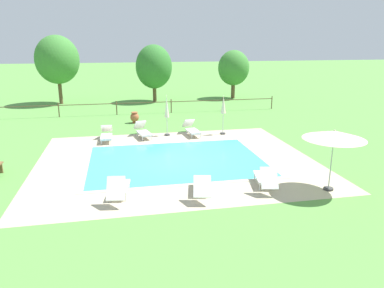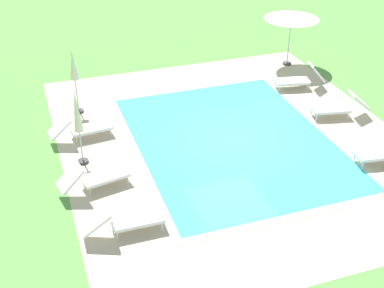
{
  "view_description": "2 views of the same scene",
  "coord_description": "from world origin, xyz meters",
  "px_view_note": "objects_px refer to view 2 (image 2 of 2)",
  "views": [
    {
      "loc": [
        -2.48,
        -16.0,
        5.37
      ],
      "look_at": [
        0.86,
        0.5,
        0.6
      ],
      "focal_mm": 34.27,
      "sensor_mm": 36.0,
      "label": 1
    },
    {
      "loc": [
        -13.07,
        5.8,
        8.49
      ],
      "look_at": [
        -1.48,
        1.85,
        1.06
      ],
      "focal_mm": 48.72,
      "sensor_mm": 36.0,
      "label": 2
    }
  ],
  "objects_px": {
    "patio_umbrella_open_foreground": "(292,15)",
    "patio_umbrella_closed_row_west": "(74,70)",
    "sun_lounger_north_end": "(299,79)",
    "sun_lounger_south_mid": "(339,107)",
    "sun_lounger_north_far": "(82,128)",
    "patio_umbrella_closed_row_mid_west": "(77,117)",
    "sun_lounger_south_far": "(125,220)",
    "sun_lounger_north_near_steps": "(95,177)"
  },
  "relations": [
    {
      "from": "patio_umbrella_open_foreground",
      "to": "patio_umbrella_closed_row_west",
      "type": "relative_size",
      "value": 1.0
    },
    {
      "from": "sun_lounger_north_end",
      "to": "sun_lounger_south_mid",
      "type": "relative_size",
      "value": 0.96
    },
    {
      "from": "sun_lounger_north_far",
      "to": "patio_umbrella_closed_row_west",
      "type": "bearing_deg",
      "value": -4.07
    },
    {
      "from": "sun_lounger_north_far",
      "to": "patio_umbrella_closed_row_mid_west",
      "type": "xyz_separation_m",
      "value": [
        -1.43,
        0.22,
        1.17
      ]
    },
    {
      "from": "sun_lounger_south_far",
      "to": "sun_lounger_north_near_steps",
      "type": "bearing_deg",
      "value": 10.71
    },
    {
      "from": "sun_lounger_south_mid",
      "to": "sun_lounger_north_end",
      "type": "bearing_deg",
      "value": 3.74
    },
    {
      "from": "sun_lounger_south_mid",
      "to": "sun_lounger_south_far",
      "type": "relative_size",
      "value": 1.01
    },
    {
      "from": "sun_lounger_north_near_steps",
      "to": "patio_umbrella_open_foreground",
      "type": "xyz_separation_m",
      "value": [
        6.22,
        -9.12,
        1.72
      ]
    },
    {
      "from": "patio_umbrella_closed_row_mid_west",
      "to": "patio_umbrella_open_foreground",
      "type": "bearing_deg",
      "value": -62.61
    },
    {
      "from": "sun_lounger_north_near_steps",
      "to": "sun_lounger_south_far",
      "type": "distance_m",
      "value": 2.07
    },
    {
      "from": "sun_lounger_south_mid",
      "to": "patio_umbrella_closed_row_mid_west",
      "type": "height_order",
      "value": "patio_umbrella_closed_row_mid_west"
    },
    {
      "from": "patio_umbrella_open_foreground",
      "to": "patio_umbrella_closed_row_mid_west",
      "type": "height_order",
      "value": "patio_umbrella_closed_row_mid_west"
    },
    {
      "from": "patio_umbrella_open_foreground",
      "to": "patio_umbrella_closed_row_west",
      "type": "distance_m",
      "value": 9.06
    },
    {
      "from": "sun_lounger_north_end",
      "to": "patio_umbrella_open_foreground",
      "type": "relative_size",
      "value": 0.85
    },
    {
      "from": "sun_lounger_north_near_steps",
      "to": "sun_lounger_south_mid",
      "type": "relative_size",
      "value": 1.0
    },
    {
      "from": "patio_umbrella_closed_row_west",
      "to": "patio_umbrella_closed_row_mid_west",
      "type": "distance_m",
      "value": 3.3
    },
    {
      "from": "sun_lounger_north_near_steps",
      "to": "patio_umbrella_closed_row_west",
      "type": "relative_size",
      "value": 0.88
    },
    {
      "from": "sun_lounger_north_end",
      "to": "patio_umbrella_closed_row_mid_west",
      "type": "xyz_separation_m",
      "value": [
        -2.56,
        8.58,
        1.16
      ]
    },
    {
      "from": "patio_umbrella_closed_row_west",
      "to": "sun_lounger_south_mid",
      "type": "bearing_deg",
      "value": -110.86
    },
    {
      "from": "sun_lounger_north_near_steps",
      "to": "sun_lounger_south_mid",
      "type": "height_order",
      "value": "sun_lounger_north_near_steps"
    },
    {
      "from": "patio_umbrella_closed_row_mid_west",
      "to": "patio_umbrella_closed_row_west",
      "type": "bearing_deg",
      "value": -6.13
    },
    {
      "from": "sun_lounger_north_far",
      "to": "sun_lounger_south_mid",
      "type": "relative_size",
      "value": 0.99
    },
    {
      "from": "sun_lounger_south_far",
      "to": "patio_umbrella_open_foreground",
      "type": "xyz_separation_m",
      "value": [
        8.25,
        -8.74,
        1.73
      ]
    },
    {
      "from": "sun_lounger_north_near_steps",
      "to": "patio_umbrella_closed_row_west",
      "type": "xyz_separation_m",
      "value": [
        4.7,
        -0.2,
        1.21
      ]
    },
    {
      "from": "patio_umbrella_closed_row_west",
      "to": "patio_umbrella_closed_row_mid_west",
      "type": "height_order",
      "value": "patio_umbrella_closed_row_mid_west"
    },
    {
      "from": "sun_lounger_north_far",
      "to": "patio_umbrella_open_foreground",
      "type": "distance_m",
      "value": 9.81
    },
    {
      "from": "sun_lounger_north_near_steps",
      "to": "sun_lounger_north_far",
      "type": "xyz_separation_m",
      "value": [
        2.84,
        -0.07,
        -0.0
      ]
    },
    {
      "from": "sun_lounger_north_near_steps",
      "to": "sun_lounger_south_far",
      "type": "xyz_separation_m",
      "value": [
        -2.03,
        -0.38,
        -0.01
      ]
    },
    {
      "from": "sun_lounger_north_far",
      "to": "patio_umbrella_closed_row_west",
      "type": "height_order",
      "value": "patio_umbrella_closed_row_west"
    },
    {
      "from": "patio_umbrella_closed_row_mid_west",
      "to": "sun_lounger_south_far",
      "type": "bearing_deg",
      "value": -171.17
    },
    {
      "from": "sun_lounger_south_far",
      "to": "patio_umbrella_closed_row_west",
      "type": "relative_size",
      "value": 0.88
    },
    {
      "from": "sun_lounger_south_mid",
      "to": "sun_lounger_south_far",
      "type": "height_order",
      "value": "sun_lounger_south_mid"
    },
    {
      "from": "sun_lounger_north_far",
      "to": "sun_lounger_north_end",
      "type": "distance_m",
      "value": 8.43
    },
    {
      "from": "sun_lounger_north_near_steps",
      "to": "patio_umbrella_closed_row_west",
      "type": "distance_m",
      "value": 4.86
    },
    {
      "from": "patio_umbrella_open_foreground",
      "to": "patio_umbrella_closed_row_mid_west",
      "type": "relative_size",
      "value": 0.97
    },
    {
      "from": "sun_lounger_north_near_steps",
      "to": "sun_lounger_north_far",
      "type": "bearing_deg",
      "value": -1.39
    },
    {
      "from": "sun_lounger_north_far",
      "to": "patio_umbrella_open_foreground",
      "type": "height_order",
      "value": "patio_umbrella_open_foreground"
    },
    {
      "from": "sun_lounger_south_far",
      "to": "patio_umbrella_closed_row_mid_west",
      "type": "distance_m",
      "value": 3.68
    },
    {
      "from": "sun_lounger_north_near_steps",
      "to": "sun_lounger_north_end",
      "type": "relative_size",
      "value": 1.04
    },
    {
      "from": "patio_umbrella_open_foreground",
      "to": "sun_lounger_south_mid",
      "type": "bearing_deg",
      "value": 173.57
    },
    {
      "from": "sun_lounger_north_near_steps",
      "to": "sun_lounger_north_end",
      "type": "xyz_separation_m",
      "value": [
        3.98,
        -8.43,
        0.01
      ]
    },
    {
      "from": "patio_umbrella_open_foreground",
      "to": "patio_umbrella_closed_row_west",
      "type": "height_order",
      "value": "same"
    }
  ]
}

